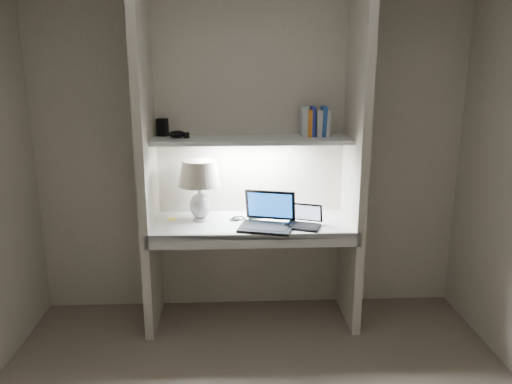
{
  "coord_description": "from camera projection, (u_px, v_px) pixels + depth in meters",
  "views": [
    {
      "loc": [
        -0.13,
        -2.19,
        1.89
      ],
      "look_at": [
        0.02,
        1.05,
        1.04
      ],
      "focal_mm": 35.0,
      "sensor_mm": 36.0,
      "label": 1
    }
  ],
  "objects": [
    {
      "name": "mouse",
      "position": [
        286.0,
        225.0,
        3.47
      ],
      "size": [
        0.1,
        0.08,
        0.03
      ],
      "primitive_type": "ellipsoid",
      "rotation": [
        0.0,
        0.0,
        0.39
      ],
      "color": "black",
      "rests_on": "desk"
    },
    {
      "name": "sticky_note",
      "position": [
        172.0,
        219.0,
        3.65
      ],
      "size": [
        0.07,
        0.07,
        0.0
      ],
      "primitive_type": "cube",
      "rotation": [
        0.0,
        0.0,
        -0.07
      ],
      "color": "gold",
      "rests_on": "desk"
    },
    {
      "name": "shelf_gadget",
      "position": [
        177.0,
        134.0,
        3.51
      ],
      "size": [
        0.14,
        0.12,
        0.05
      ],
      "primitive_type": "ellipsoid",
      "rotation": [
        0.0,
        0.0,
        0.29
      ],
      "color": "black",
      "rests_on": "shelf"
    },
    {
      "name": "desk",
      "position": [
        252.0,
        224.0,
        3.6
      ],
      "size": [
        1.4,
        0.55,
        0.04
      ],
      "primitive_type": "cube",
      "color": "white",
      "rests_on": "alcove_panel_left"
    },
    {
      "name": "book_row",
      "position": [
        315.0,
        122.0,
        3.59
      ],
      "size": [
        0.2,
        0.14,
        0.21
      ],
      "color": "silver",
      "rests_on": "shelf"
    },
    {
      "name": "laptop_main",
      "position": [
        268.0,
        219.0,
        3.48
      ],
      "size": [
        0.43,
        0.39,
        0.24
      ],
      "rotation": [
        0.0,
        0.0,
        -0.27
      ],
      "color": "black",
      "rests_on": "desk"
    },
    {
      "name": "desk_apron",
      "position": [
        254.0,
        241.0,
        3.35
      ],
      "size": [
        1.46,
        0.03,
        0.1
      ],
      "primitive_type": "cube",
      "color": "silver",
      "rests_on": "desk"
    },
    {
      "name": "table_lamp",
      "position": [
        199.0,
        180.0,
        3.55
      ],
      "size": [
        0.3,
        0.3,
        0.44
      ],
      "color": "white",
      "rests_on": "desk"
    },
    {
      "name": "shelf",
      "position": [
        251.0,
        140.0,
        3.54
      ],
      "size": [
        1.4,
        0.36,
        0.03
      ],
      "primitive_type": "cube",
      "color": "silver",
      "rests_on": "back_wall"
    },
    {
      "name": "strip_light",
      "position": [
        251.0,
        143.0,
        3.54
      ],
      "size": [
        0.6,
        0.04,
        0.02
      ],
      "primitive_type": "cube",
      "color": "white",
      "rests_on": "shelf"
    },
    {
      "name": "alcove_panel_left",
      "position": [
        146.0,
        157.0,
        3.44
      ],
      "size": [
        0.06,
        0.55,
        2.5
      ],
      "primitive_type": "cube",
      "color": "beige",
      "rests_on": "floor"
    },
    {
      "name": "cable_coil",
      "position": [
        238.0,
        218.0,
        3.66
      ],
      "size": [
        0.11,
        0.11,
        0.01
      ],
      "primitive_type": "torus",
      "rotation": [
        0.0,
        0.0,
        0.18
      ],
      "color": "black",
      "rests_on": "desk"
    },
    {
      "name": "shelf_box",
      "position": [
        162.0,
        127.0,
        3.6
      ],
      "size": [
        0.09,
        0.08,
        0.13
      ],
      "primitive_type": "cube",
      "rotation": [
        0.0,
        0.0,
        -0.36
      ],
      "color": "black",
      "rests_on": "shelf"
    },
    {
      "name": "laptop_netbook",
      "position": [
        304.0,
        221.0,
        3.49
      ],
      "size": [
        0.29,
        0.27,
        0.15
      ],
      "rotation": [
        0.0,
        0.0,
        -0.37
      ],
      "color": "black",
      "rests_on": "desk"
    },
    {
      "name": "back_wall",
      "position": [
        251.0,
        149.0,
        3.74
      ],
      "size": [
        3.2,
        0.01,
        2.5
      ],
      "primitive_type": "cube",
      "color": "beige",
      "rests_on": "floor"
    },
    {
      "name": "speaker",
      "position": [
        254.0,
        210.0,
        3.66
      ],
      "size": [
        0.1,
        0.08,
        0.12
      ],
      "primitive_type": "cube",
      "rotation": [
        0.0,
        0.0,
        0.15
      ],
      "color": "silver",
      "rests_on": "desk"
    },
    {
      "name": "alcove_panel_right",
      "position": [
        356.0,
        155.0,
        3.5
      ],
      "size": [
        0.06,
        0.55,
        2.5
      ],
      "primitive_type": "cube",
      "color": "beige",
      "rests_on": "floor"
    }
  ]
}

